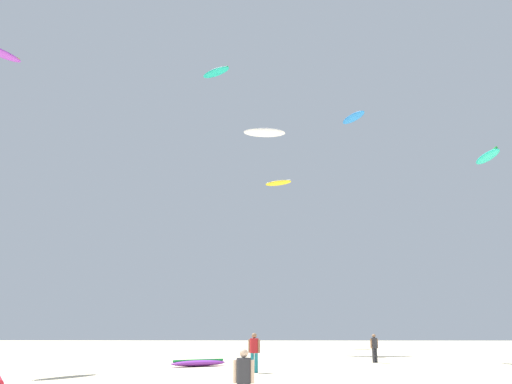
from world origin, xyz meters
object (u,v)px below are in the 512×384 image
at_px(kite_aloft_0, 353,118).
at_px(kite_aloft_5, 216,72).
at_px(person_midground, 374,346).
at_px(person_foreground, 244,377).
at_px(kite_aloft_1, 278,183).
at_px(kite_aloft_6, 487,157).
at_px(kite_aloft_2, 265,133).
at_px(kite_grounded_near, 198,363).
at_px(person_left, 254,349).

height_order(kite_aloft_0, kite_aloft_5, kite_aloft_5).
relative_size(person_midground, kite_aloft_5, 0.51).
relative_size(person_foreground, kite_aloft_0, 0.60).
bearing_deg(person_foreground, person_midground, -15.73).
height_order(person_foreground, kite_aloft_0, kite_aloft_0).
distance_m(person_foreground, kite_aloft_1, 41.64).
bearing_deg(person_foreground, kite_aloft_6, -34.50).
bearing_deg(kite_aloft_0, kite_aloft_2, 130.45).
bearing_deg(kite_aloft_5, kite_grounded_near, -86.39).
distance_m(person_left, kite_grounded_near, 4.71).
distance_m(person_left, kite_aloft_5, 32.27).
xyz_separation_m(person_left, kite_aloft_5, (-4.10, 20.20, 24.83)).
xyz_separation_m(person_left, kite_aloft_2, (0.58, 17.98, 17.73)).
height_order(person_midground, kite_aloft_1, kite_aloft_1).
bearing_deg(person_left, kite_aloft_2, 17.36).
bearing_deg(person_midground, person_left, -73.38).
distance_m(person_foreground, kite_aloft_5, 40.78).
relative_size(kite_grounded_near, kite_aloft_2, 0.82).
bearing_deg(kite_grounded_near, kite_aloft_2, 75.93).
distance_m(person_left, kite_aloft_1, 30.96).
bearing_deg(kite_aloft_5, person_foreground, -82.78).
xyz_separation_m(person_left, kite_grounded_near, (-3.05, 3.48, -0.87)).
bearing_deg(kite_aloft_2, kite_aloft_5, 154.64).
relative_size(kite_aloft_2, kite_aloft_5, 1.19).
bearing_deg(person_left, kite_aloft_1, 14.89).
height_order(person_midground, kite_grounded_near, person_midground).
xyz_separation_m(person_midground, kite_aloft_5, (-11.07, 13.84, 24.93)).
bearing_deg(person_midground, kite_aloft_2, -176.98).
bearing_deg(kite_aloft_5, person_left, -78.52).
bearing_deg(kite_aloft_0, person_midground, -92.58).
xyz_separation_m(kite_aloft_0, kite_aloft_2, (-6.56, 7.69, 1.78)).
relative_size(person_foreground, kite_aloft_6, 0.53).
height_order(person_left, kite_aloft_0, kite_aloft_0).
height_order(person_midground, person_left, person_left).
bearing_deg(kite_aloft_0, kite_aloft_5, 138.60).
xyz_separation_m(kite_aloft_1, kite_aloft_5, (-6.13, -6.56, 9.39)).
bearing_deg(kite_aloft_6, kite_aloft_5, 142.20).
bearing_deg(person_midground, person_foreground, -46.86).
xyz_separation_m(person_foreground, kite_aloft_2, (0.63, 29.80, 17.82)).
bearing_deg(kite_aloft_2, person_midground, -61.22).
relative_size(kite_aloft_0, kite_aloft_2, 0.71).
relative_size(person_foreground, kite_aloft_2, 0.43).
bearing_deg(person_midground, kite_aloft_0, 151.66).
distance_m(person_left, kite_aloft_6, 19.35).
xyz_separation_m(kite_aloft_2, kite_aloft_5, (-4.69, 2.22, 7.10)).
relative_size(kite_grounded_near, kite_aloft_6, 1.02).
bearing_deg(kite_aloft_2, person_left, -91.86).
height_order(person_left, kite_aloft_6, kite_aloft_6).
relative_size(person_foreground, kite_aloft_5, 0.51).
bearing_deg(kite_aloft_1, person_midground, -76.38).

